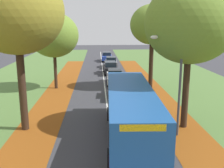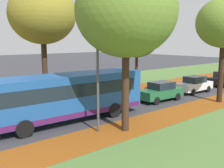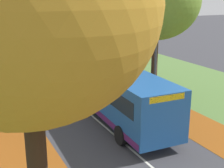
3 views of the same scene
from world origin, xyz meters
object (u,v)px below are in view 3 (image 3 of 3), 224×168
Objects in this scene: tree_left_nearest at (25,6)px; car_blue_trailing at (14,38)px; bus at (115,90)px; car_grey_fourth_in_line at (27,44)px; tree_right_near at (157,1)px; car_white_following at (49,60)px; car_green_lead at (68,71)px; tree_right_mid at (90,0)px; car_black_third_in_line at (33,50)px; streetlamp_right at (151,51)px.

tree_left_nearest is 42.52m from car_blue_trailing.
car_grey_fourth_in_line is at bearing 89.47° from bus.
tree_right_near is 0.87× the size of bus.
car_white_following is 11.23m from car_grey_fourth_in_line.
car_green_lead is 23.47m from car_blue_trailing.
tree_right_mid is at bearing 44.29° from car_green_lead.
streetlamp_right is at bearing -82.35° from car_black_third_in_line.
car_green_lead is at bearing 105.14° from streetlamp_right.
tree_right_near reaches higher than car_blue_trailing.
car_blue_trailing is at bearing 90.67° from car_white_following.
streetlamp_right reaches higher than car_black_third_in_line.
tree_right_near is at bearing -78.44° from car_black_third_in_line.
car_white_following is 18.13m from car_blue_trailing.
streetlamp_right reaches higher than car_grey_fourth_in_line.
bus is (6.58, 9.16, -5.07)m from tree_left_nearest.
tree_right_near is 2.13× the size of car_grey_fourth_in_line.
tree_right_mid reaches higher than car_black_third_in_line.
tree_left_nearest is at bearing -102.26° from car_black_third_in_line.
car_black_third_in_line is at bearing 101.56° from tree_right_near.
tree_right_near is at bearing 22.96° from bus.
tree_left_nearest is 35.87m from car_grey_fourth_in_line.
tree_right_mid reaches higher than bus.
tree_right_mid is at bearing -64.54° from car_black_third_in_line.
car_blue_trailing is (-3.86, 20.07, -5.63)m from tree_right_mid.
car_white_following is at bearing 152.00° from tree_right_mid.
tree_right_mid is at bearing 64.54° from tree_left_nearest.
tree_right_mid is 1.99× the size of car_green_lead.
streetlamp_right is at bearing -131.24° from tree_right_near.
car_grey_fourth_in_line is at bearing 98.23° from tree_right_near.
tree_right_mid is 6.98m from car_white_following.
car_white_following is at bearing -91.04° from car_grey_fourth_in_line.
tree_left_nearest is 25.11m from car_white_following.
car_green_lead and car_blue_trailing have the same top height.
tree_right_near is at bearing 48.76° from streetlamp_right.
bus is 2.47× the size of car_white_following.
car_blue_trailing is at bearing 97.17° from tree_right_near.
car_white_following and car_blue_trailing have the same top height.
bus is at bearing -89.68° from car_blue_trailing.
tree_right_near is 1.07× the size of tree_right_mid.
tree_right_mid is 12.47m from streetlamp_right.
tree_left_nearest reaches higher than car_grey_fourth_in_line.
tree_right_near reaches higher than car_grey_fourth_in_line.
car_green_lead is 5.34m from car_white_following.
tree_right_mid is at bearing 90.14° from tree_right_near.
tree_left_nearest reaches higher than bus.
car_black_third_in_line and car_blue_trailing have the same top height.
car_blue_trailing is (-0.37, 23.47, 0.00)m from car_green_lead.
streetlamp_right is at bearing -84.75° from car_grey_fourth_in_line.
car_white_following is (-0.16, 5.34, 0.00)m from car_green_lead.
car_green_lead is at bearing -90.14° from car_grey_fourth_in_line.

